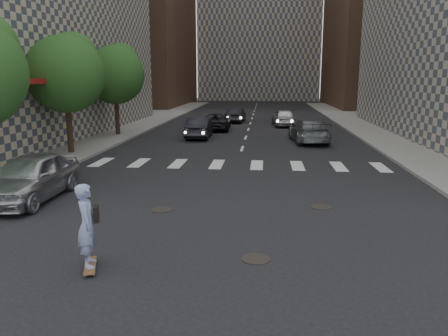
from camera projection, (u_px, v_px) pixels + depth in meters
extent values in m
plane|color=black|center=(218.00, 224.00, 13.06)|extent=(160.00, 160.00, 0.00)
cube|color=gray|center=(60.00, 132.00, 33.86)|extent=(13.00, 80.00, 0.15)
cube|color=black|center=(30.00, 121.00, 23.42)|extent=(0.30, 14.00, 4.00)
cube|color=maroon|center=(41.00, 81.00, 22.91)|extent=(1.60, 14.00, 0.25)
cube|color=black|center=(435.00, 117.00, 25.27)|extent=(0.30, 18.00, 4.00)
cylinder|color=#382619|center=(70.00, 127.00, 24.33)|extent=(0.32, 0.32, 2.80)
sphere|color=#1A4F21|center=(66.00, 74.00, 23.73)|extent=(4.20, 4.20, 4.20)
sphere|color=#1A4F21|center=(73.00, 58.00, 24.12)|extent=(2.80, 2.80, 2.80)
cylinder|color=#382619|center=(117.00, 115.00, 32.12)|extent=(0.32, 0.32, 2.80)
sphere|color=#1A4F21|center=(115.00, 75.00, 31.53)|extent=(4.20, 4.20, 4.20)
sphere|color=#1A4F21|center=(120.00, 62.00, 31.91)|extent=(2.80, 2.80, 2.80)
cylinder|color=black|center=(256.00, 259.00, 10.51)|extent=(0.70, 0.70, 0.02)
cylinder|color=black|center=(161.00, 210.00, 14.41)|extent=(0.70, 0.70, 0.02)
cylinder|color=black|center=(321.00, 207.00, 14.71)|extent=(0.70, 0.70, 0.02)
cube|color=brown|center=(90.00, 265.00, 9.94)|extent=(0.57, 1.04, 0.02)
cylinder|color=#37B35C|center=(85.00, 275.00, 9.59)|extent=(0.05, 0.07, 0.07)
cylinder|color=#37B35C|center=(94.00, 274.00, 9.63)|extent=(0.05, 0.07, 0.07)
cylinder|color=#37B35C|center=(87.00, 262.00, 10.28)|extent=(0.05, 0.07, 0.07)
cylinder|color=#37B35C|center=(95.00, 261.00, 10.32)|extent=(0.05, 0.07, 0.07)
imported|color=#88A3C6|center=(87.00, 225.00, 9.74)|extent=(0.66, 0.81, 1.91)
cube|color=black|center=(96.00, 214.00, 9.80)|extent=(0.21, 0.33, 0.36)
imported|color=#A8AAAF|center=(31.00, 177.00, 15.47)|extent=(1.99, 4.89, 1.66)
imported|color=black|center=(199.00, 128.00, 31.20)|extent=(1.73, 4.58, 1.49)
imported|color=slate|center=(309.00, 130.00, 29.26)|extent=(2.64, 5.58, 1.57)
imported|color=black|center=(216.00, 122.00, 36.04)|extent=(2.42, 4.97, 1.36)
imported|color=silver|center=(284.00, 117.00, 38.83)|extent=(2.16, 4.68, 1.55)
imported|color=black|center=(236.00, 115.00, 42.00)|extent=(1.78, 4.30, 1.38)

